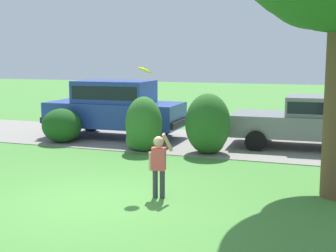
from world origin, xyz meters
TOP-DOWN VIEW (x-y plane):
  - ground_plane at (0.00, 0.00)m, footprint 80.00×80.00m
  - driveway_strip at (0.00, 6.60)m, footprint 28.00×4.40m
  - shrub_near_tree at (-3.93, 5.08)m, footprint 1.28×1.16m
  - shrub_centre_left at (-0.96, 4.65)m, footprint 1.09×1.11m
  - shrub_centre at (0.88, 4.99)m, footprint 1.26×1.34m
  - parked_sedan at (3.44, 6.80)m, footprint 4.48×2.25m
  - parked_suv at (-2.76, 6.48)m, footprint 4.74×2.17m
  - child_thrower at (1.06, 0.63)m, footprint 0.43×0.30m
  - frisbee at (0.51, 1.28)m, footprint 0.30×0.27m

SIDE VIEW (x-z plane):
  - ground_plane at x=0.00m, z-range 0.00..0.00m
  - driveway_strip at x=0.00m, z-range 0.00..0.02m
  - shrub_near_tree at x=-3.93m, z-range 0.00..1.09m
  - child_thrower at x=1.06m, z-range 0.07..1.36m
  - shrub_centre_left at x=-0.96m, z-range -0.07..1.51m
  - shrub_centre at x=0.88m, z-range -0.07..1.63m
  - parked_sedan at x=3.44m, z-range 0.07..1.63m
  - parked_suv at x=-2.76m, z-range 0.12..2.04m
  - frisbee at x=0.51m, z-range 2.34..2.54m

